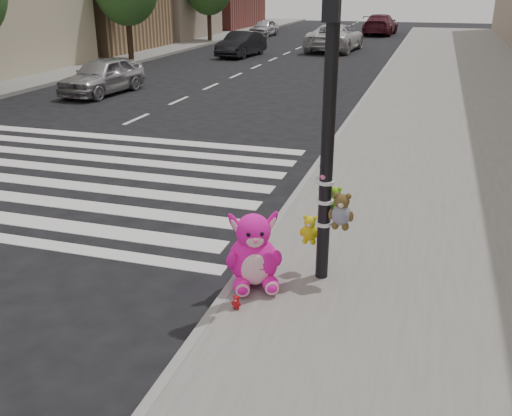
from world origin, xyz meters
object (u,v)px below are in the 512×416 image
at_px(red_teddy, 236,302).
at_px(car_dark_far, 242,44).
at_px(signal_pole, 329,158).
at_px(car_silver_far, 102,76).
at_px(car_white_near, 335,38).
at_px(pink_bunny, 253,255).

height_order(red_teddy, car_dark_far, car_dark_far).
relative_size(signal_pole, red_teddy, 22.53).
height_order(signal_pole, car_silver_far, signal_pole).
distance_m(car_silver_far, car_dark_far, 12.43).
distance_m(signal_pole, car_white_near, 28.60).
distance_m(pink_bunny, car_dark_far, 25.81).
bearing_deg(pink_bunny, red_teddy, -115.77).
bearing_deg(pink_bunny, car_dark_far, 84.18).
height_order(pink_bunny, red_teddy, pink_bunny).
xyz_separation_m(pink_bunny, car_silver_far, (-9.44, 12.05, 0.09)).
bearing_deg(red_teddy, pink_bunny, 87.82).
bearing_deg(red_teddy, car_white_near, 96.52).
distance_m(signal_pole, car_silver_far, 15.51).
height_order(signal_pole, pink_bunny, signal_pole).
distance_m(red_teddy, car_dark_far, 26.41).
height_order(signal_pole, car_dark_far, signal_pole).
bearing_deg(pink_bunny, car_white_near, 73.13).
height_order(car_dark_far, car_white_near, car_white_near).
xyz_separation_m(pink_bunny, car_dark_far, (-8.31, 24.44, 0.11)).
xyz_separation_m(car_silver_far, car_dark_far, (1.13, 12.38, 0.02)).
xyz_separation_m(signal_pole, red_teddy, (-0.82, -1.10, -1.52)).
height_order(car_silver_far, car_dark_far, car_dark_far).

